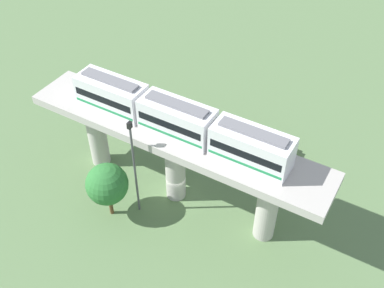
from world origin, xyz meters
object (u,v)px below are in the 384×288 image
object	(u,v)px
parked_car_black	(206,137)
parked_car_yellow	(275,148)
signal_post	(134,165)
train	(177,119)
tree_near_viaduct	(107,184)

from	to	relation	value
parked_car_black	parked_car_yellow	xyz separation A→B (m)	(2.30, -7.31, 0.00)
parked_car_yellow	signal_post	bearing A→B (deg)	148.00
train	parked_car_yellow	bearing A→B (deg)	-28.60
train	parked_car_yellow	xyz separation A→B (m)	(10.50, -5.72, -9.04)
train	signal_post	xyz separation A→B (m)	(-3.40, 2.40, -3.83)
parked_car_yellow	tree_near_viaduct	world-z (taller)	tree_near_viaduct
parked_car_black	signal_post	distance (m)	12.75
parked_car_yellow	tree_near_viaduct	distance (m)	18.88
train	parked_car_yellow	distance (m)	14.99
train	tree_near_viaduct	size ratio (longest dim) A/B	3.44
signal_post	train	bearing A→B (deg)	-35.25
train	parked_car_black	bearing A→B (deg)	10.95
train	signal_post	distance (m)	5.66
train	signal_post	bearing A→B (deg)	144.75
parked_car_black	signal_post	size ratio (longest dim) A/B	0.41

